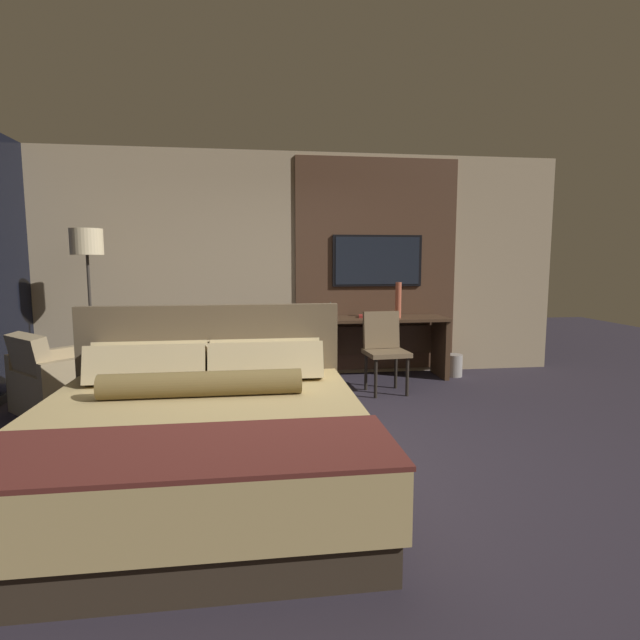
{
  "coord_description": "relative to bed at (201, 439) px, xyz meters",
  "views": [
    {
      "loc": [
        -0.4,
        -3.72,
        1.48
      ],
      "look_at": [
        0.23,
        0.86,
        0.92
      ],
      "focal_mm": 28.0,
      "sensor_mm": 36.0,
      "label": 1
    }
  ],
  "objects": [
    {
      "name": "wall_back_tv_panel",
      "position": [
        0.89,
        3.17,
        1.06
      ],
      "size": [
        7.2,
        0.09,
        2.8
      ],
      "color": "tan",
      "rests_on": "ground_plane"
    },
    {
      "name": "waste_bin",
      "position": [
        2.87,
        2.8,
        -0.2
      ],
      "size": [
        0.22,
        0.22,
        0.28
      ],
      "color": "gray",
      "rests_on": "ground_plane"
    },
    {
      "name": "book",
      "position": [
        1.76,
        2.85,
        0.44
      ],
      "size": [
        0.25,
        0.19,
        0.03
      ],
      "color": "maroon",
      "rests_on": "desk"
    },
    {
      "name": "armchair_by_window",
      "position": [
        -1.52,
        1.92,
        -0.07
      ],
      "size": [
        1.08,
        1.08,
        0.8
      ],
      "rotation": [
        0.0,
        0.0,
        2.35
      ],
      "color": "#998460",
      "rests_on": "ground_plane"
    },
    {
      "name": "desk",
      "position": [
        1.94,
        2.86,
        0.17
      ],
      "size": [
        1.59,
        0.57,
        0.77
      ],
      "color": "#422D1E",
      "rests_on": "ground_plane"
    },
    {
      "name": "vase_tall",
      "position": [
        2.12,
        2.77,
        0.64
      ],
      "size": [
        0.07,
        0.07,
        0.44
      ],
      "color": "#B2563D",
      "rests_on": "desk"
    },
    {
      "name": "floor_lamp",
      "position": [
        -1.41,
        2.56,
        1.18
      ],
      "size": [
        0.34,
        0.34,
        1.81
      ],
      "color": "#282623",
      "rests_on": "ground_plane"
    },
    {
      "name": "bed",
      "position": [
        0.0,
        0.0,
        0.0
      ],
      "size": [
        2.09,
        2.16,
        1.11
      ],
      "color": "#33281E",
      "rests_on": "ground_plane"
    },
    {
      "name": "ground_plane",
      "position": [
        0.74,
        0.58,
        -0.34
      ],
      "size": [
        16.0,
        16.0,
        0.0
      ],
      "primitive_type": "plane",
      "color": "#28232D"
    },
    {
      "name": "vase_short",
      "position": [
        1.29,
        2.83,
        0.53
      ],
      "size": [
        0.08,
        0.08,
        0.21
      ],
      "color": "#4C706B",
      "rests_on": "desk"
    },
    {
      "name": "tv",
      "position": [
        1.94,
        3.1,
        1.12
      ],
      "size": [
        1.16,
        0.04,
        0.65
      ],
      "color": "black"
    },
    {
      "name": "desk_chair",
      "position": [
        1.8,
        2.21,
        0.2
      ],
      "size": [
        0.48,
        0.48,
        0.9
      ],
      "rotation": [
        0.0,
        0.0,
        0.08
      ],
      "color": "brown",
      "rests_on": "ground_plane"
    }
  ]
}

